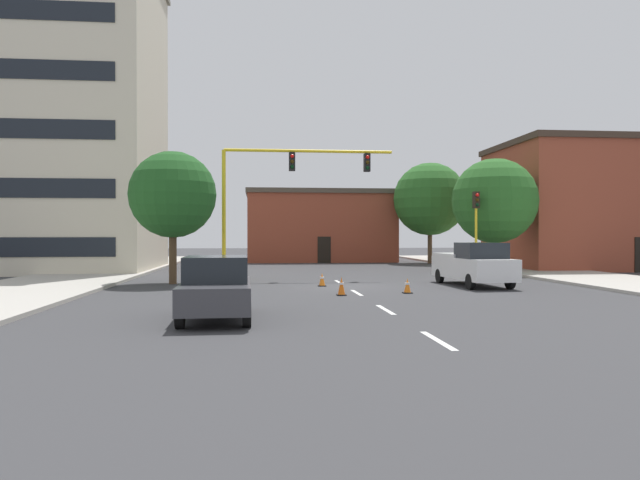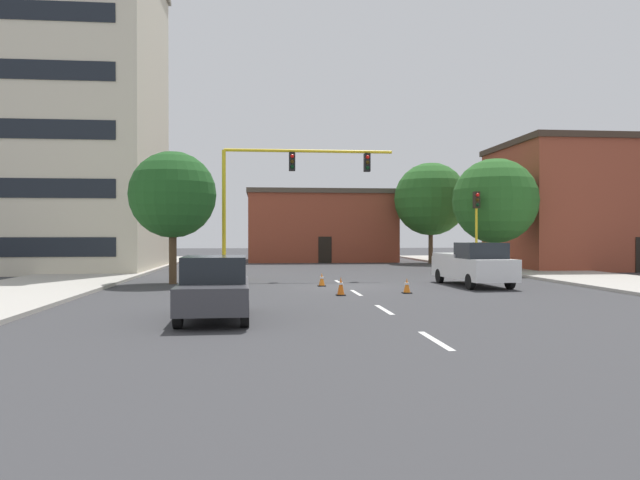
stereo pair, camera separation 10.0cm
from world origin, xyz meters
TOP-DOWN VIEW (x-y plane):
  - ground_plane at (0.00, 0.00)m, footprint 160.00×160.00m
  - sidewalk_left at (-13.49, 8.00)m, footprint 6.00×56.00m
  - sidewalk_right at (13.49, 8.00)m, footprint 6.00×56.00m
  - lane_stripe_seg_0 at (0.00, -14.00)m, footprint 0.16×2.40m
  - lane_stripe_seg_1 at (0.00, -8.50)m, footprint 0.16×2.40m
  - lane_stripe_seg_2 at (0.00, -3.00)m, footprint 0.16×2.40m
  - lane_stripe_seg_3 at (0.00, 2.50)m, footprint 0.16×2.40m
  - building_tall_left at (-17.34, 13.95)m, footprint 13.46×12.15m
  - building_brick_center at (1.50, 27.49)m, footprint 13.01×9.61m
  - building_row_right at (19.88, 13.03)m, footprint 13.87×9.87m
  - traffic_signal_gantry at (-4.44, 4.64)m, footprint 9.76×1.20m
  - traffic_light_pole_right at (8.39, 6.20)m, footprint 0.32×0.47m
  - tree_right_far at (10.08, 21.28)m, footprint 5.97×5.97m
  - tree_left_near at (-7.99, 2.22)m, footprint 4.12×4.12m
  - tree_right_mid at (10.37, 8.39)m, footprint 5.15×5.15m
  - pickup_truck_white at (5.85, -0.28)m, footprint 2.32×5.51m
  - sedan_dark_gray_near_left at (-5.10, -10.12)m, footprint 1.97×4.55m
  - traffic_cone_roadside_a at (1.98, -3.42)m, footprint 0.36×0.36m
  - traffic_cone_roadside_b at (-1.06, 0.22)m, footprint 0.36×0.36m
  - traffic_cone_roadside_c at (-0.76, -3.99)m, footprint 0.36×0.36m

SIDE VIEW (x-z plane):
  - ground_plane at x=0.00m, z-range 0.00..0.00m
  - lane_stripe_seg_0 at x=0.00m, z-range 0.00..0.01m
  - lane_stripe_seg_1 at x=0.00m, z-range 0.00..0.01m
  - lane_stripe_seg_2 at x=0.00m, z-range 0.00..0.01m
  - lane_stripe_seg_3 at x=0.00m, z-range 0.00..0.01m
  - sidewalk_left at x=-13.49m, z-range 0.00..0.14m
  - sidewalk_right at x=13.49m, z-range 0.00..0.14m
  - traffic_cone_roadside_a at x=1.98m, z-range -0.01..0.60m
  - traffic_cone_roadside_b at x=-1.06m, z-range -0.01..0.60m
  - traffic_cone_roadside_c at x=-0.76m, z-range -0.01..0.71m
  - sedan_dark_gray_near_left at x=-5.10m, z-range 0.02..1.76m
  - pickup_truck_white at x=5.85m, z-range -0.02..1.97m
  - traffic_signal_gantry at x=-4.44m, z-range -1.13..5.70m
  - building_brick_center at x=1.50m, z-range 0.01..6.26m
  - traffic_light_pole_right at x=8.39m, z-range 1.13..5.93m
  - tree_left_near at x=-7.99m, z-range 1.08..7.39m
  - building_row_right at x=19.88m, z-range 0.01..8.75m
  - tree_right_mid at x=10.37m, z-range 0.91..7.90m
  - tree_right_far at x=10.08m, z-range 1.14..9.41m
  - building_tall_left at x=-17.34m, z-range 0.01..20.14m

